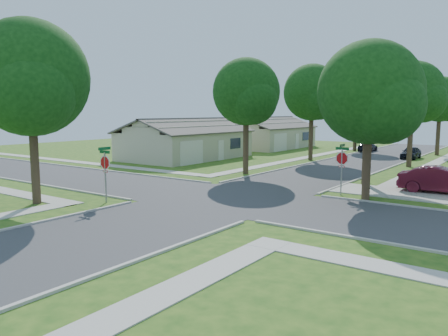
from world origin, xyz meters
TOP-DOWN VIEW (x-y plane):
  - ground at (0.00, 0.00)m, footprint 100.00×100.00m
  - road_ns at (0.00, 0.00)m, footprint 7.00×100.00m
  - sidewalk_ne at (6.10, 26.00)m, footprint 1.20×40.00m
  - sidewalk_nw at (-6.10, 26.00)m, footprint 1.20×40.00m
  - driveway at (7.90, 7.10)m, footprint 8.80×3.60m
  - stop_sign_sw at (-4.70, -4.70)m, footprint 1.05×0.80m
  - stop_sign_ne at (4.70, 4.70)m, footprint 1.05×0.80m
  - tree_e_near at (4.75, 9.01)m, footprint 4.97×4.80m
  - tree_e_mid at (4.76, 21.01)m, footprint 5.59×5.40m
  - tree_e_far at (4.75, 34.01)m, footprint 5.17×5.00m
  - tree_w_near at (-4.64, 9.01)m, footprint 5.38×5.20m
  - tree_w_mid at (-4.64, 21.01)m, footprint 5.80×5.60m
  - tree_w_far at (-4.65, 34.01)m, footprint 4.76×4.60m
  - tree_sw_corner at (-7.44, -6.99)m, footprint 6.21×6.00m
  - tree_ne_corner at (6.36, 4.21)m, footprint 5.80×5.60m
  - house_nw_near at (-15.99, 15.00)m, footprint 8.42×13.60m
  - house_nw_far at (-15.99, 32.00)m, footprint 8.42×13.60m
  - car_driveway at (9.34, 8.70)m, footprint 4.89×2.00m
  - car_curb_east at (3.20, 28.35)m, footprint 1.54×3.74m
  - car_curb_west at (-3.20, 34.35)m, footprint 1.73×4.03m

SIDE VIEW (x-z plane):
  - ground at x=0.00m, z-range 0.00..0.00m
  - road_ns at x=0.00m, z-range -0.01..0.01m
  - sidewalk_ne at x=6.10m, z-range 0.00..0.04m
  - sidewalk_nw at x=-6.10m, z-range 0.00..0.04m
  - driveway at x=7.90m, z-range 0.00..0.05m
  - car_curb_west at x=-3.20m, z-range 0.00..1.16m
  - car_curb_east at x=3.20m, z-range 0.00..1.27m
  - car_driveway at x=9.34m, z-range 0.00..1.58m
  - house_nw_near at x=-15.99m, z-range -0.60..3.63m
  - house_nw_far at x=-15.99m, z-range -0.60..3.63m
  - stop_sign_sw at x=-4.70m, z-range 0.54..3.52m
  - stop_sign_ne at x=4.70m, z-range 0.54..3.52m
  - tree_w_far at x=-4.65m, z-range 1.49..9.52m
  - tree_ne_corner at x=6.36m, z-range 1.26..9.92m
  - tree_e_near at x=4.75m, z-range 1.50..9.78m
  - tree_e_far at x=4.75m, z-range 1.62..10.34m
  - tree_w_near at x=-4.64m, z-range 1.63..10.60m
  - tree_e_mid at x=4.76m, z-range 1.64..10.86m
  - tree_sw_corner at x=-7.44m, z-range 1.49..11.04m
  - tree_w_mid at x=-4.64m, z-range 1.71..11.27m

